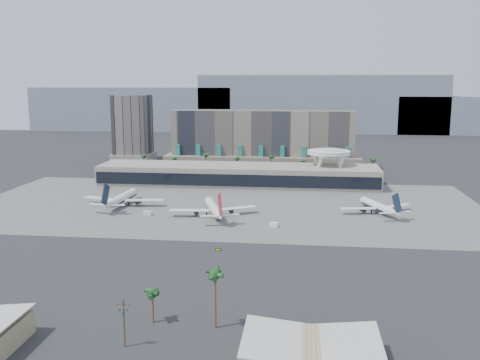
# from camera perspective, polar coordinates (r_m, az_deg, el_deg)

# --- Properties ---
(ground) EXTENTS (900.00, 900.00, 0.00)m
(ground) POSITION_cam_1_polar(r_m,az_deg,el_deg) (222.76, -3.68, -5.82)
(ground) COLOR #232326
(ground) RESTS_ON ground
(apron_pad) EXTENTS (260.00, 130.00, 0.06)m
(apron_pad) POSITION_cam_1_polar(r_m,az_deg,el_deg) (275.26, -1.61, -2.63)
(apron_pad) COLOR #5B5B59
(apron_pad) RESTS_ON ground
(mountain_ridge) EXTENTS (680.00, 60.00, 70.00)m
(mountain_ridge) POSITION_cam_1_polar(r_m,az_deg,el_deg) (681.09, 5.85, 7.67)
(mountain_ridge) COLOR gray
(mountain_ridge) RESTS_ON ground
(hotel) EXTENTS (140.00, 30.00, 42.00)m
(hotel) POSITION_cam_1_polar(r_m,az_deg,el_deg) (388.42, 2.40, 3.72)
(hotel) COLOR gray
(hotel) RESTS_ON ground
(office_tower) EXTENTS (30.00, 30.00, 52.00)m
(office_tower) POSITION_cam_1_polar(r_m,az_deg,el_deg) (433.43, -11.36, 5.04)
(office_tower) COLOR black
(office_tower) RESTS_ON ground
(terminal) EXTENTS (170.00, 32.50, 14.50)m
(terminal) POSITION_cam_1_polar(r_m,az_deg,el_deg) (327.26, -0.23, 0.63)
(terminal) COLOR #A09B8D
(terminal) RESTS_ON ground
(saucer_structure) EXTENTS (26.00, 26.00, 21.89)m
(saucer_structure) POSITION_cam_1_polar(r_m,az_deg,el_deg) (329.54, 9.45, 2.66)
(saucer_structure) COLOR white
(saucer_structure) RESTS_ON ground
(palm_row) EXTENTS (157.80, 2.80, 13.10)m
(palm_row) POSITION_cam_1_polar(r_m,az_deg,el_deg) (360.43, 1.56, 2.18)
(palm_row) COLOR brown
(palm_row) RESTS_ON ground
(hangar_right) EXTENTS (30.55, 20.60, 6.89)m
(hangar_right) POSITION_cam_1_polar(r_m,az_deg,el_deg) (125.25, 7.58, -17.96)
(hangar_right) COLOR #988465
(hangar_right) RESTS_ON ground
(utility_pole) EXTENTS (3.20, 0.85, 12.00)m
(utility_pole) POSITION_cam_1_polar(r_m,az_deg,el_deg) (133.33, -12.30, -14.27)
(utility_pole) COLOR #4C3826
(utility_pole) RESTS_ON ground
(airliner_left) EXTENTS (42.97, 44.34, 15.30)m
(airliner_left) POSITION_cam_1_polar(r_m,az_deg,el_deg) (278.61, -12.51, -1.92)
(airliner_left) COLOR white
(airliner_left) RESTS_ON ground
(airliner_centre) EXTENTS (40.32, 41.72, 14.91)m
(airliner_centre) POSITION_cam_1_polar(r_m,az_deg,el_deg) (251.66, -2.81, -3.02)
(airliner_centre) COLOR white
(airliner_centre) RESTS_ON ground
(airliner_right) EXTENTS (35.24, 36.33, 13.27)m
(airliner_right) POSITION_cam_1_polar(r_m,az_deg,el_deg) (265.27, 14.51, -2.74)
(airliner_right) COLOR white
(airliner_right) RESTS_ON ground
(service_vehicle_a) EXTENTS (4.52, 2.92, 2.04)m
(service_vehicle_a) POSITION_cam_1_polar(r_m,az_deg,el_deg) (256.88, -9.81, -3.51)
(service_vehicle_a) COLOR silver
(service_vehicle_a) RESTS_ON ground
(service_vehicle_b) EXTENTS (4.24, 3.27, 1.92)m
(service_vehicle_b) POSITION_cam_1_polar(r_m,az_deg,el_deg) (233.97, 3.64, -4.78)
(service_vehicle_b) COLOR white
(service_vehicle_b) RESTS_ON ground
(taxiway_sign) EXTENTS (2.07, 0.89, 0.95)m
(taxiway_sign) POSITION_cam_1_polar(r_m,az_deg,el_deg) (201.66, -2.33, -7.42)
(taxiway_sign) COLOR black
(taxiway_sign) RESTS_ON ground
(near_palm_a) EXTENTS (6.00, 6.00, 9.58)m
(near_palm_a) POSITION_cam_1_polar(r_m,az_deg,el_deg) (144.44, -9.33, -12.32)
(near_palm_a) COLOR brown
(near_palm_a) RESTS_ON ground
(near_palm_b) EXTENTS (6.00, 6.00, 15.75)m
(near_palm_b) POSITION_cam_1_polar(r_m,az_deg,el_deg) (137.68, -2.70, -10.65)
(near_palm_b) COLOR brown
(near_palm_b) RESTS_ON ground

